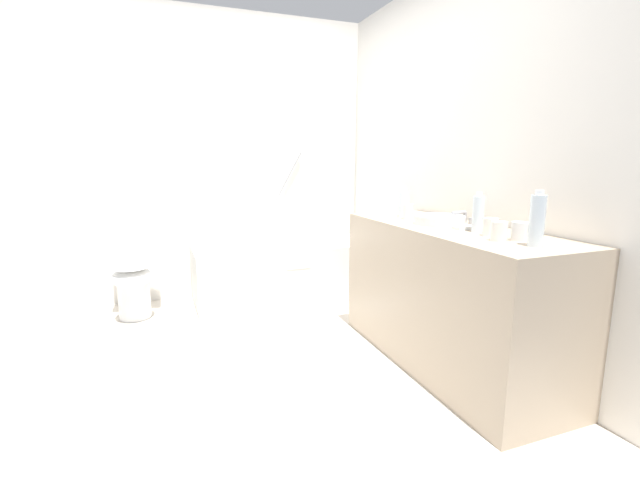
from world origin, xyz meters
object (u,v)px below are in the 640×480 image
sink_basin (439,220)px  toilet_paper_roll (102,316)px  bath_mat (279,320)px  sink_faucet (464,217)px  drinking_glass_0 (499,231)px  water_bottle_3 (537,220)px  drinking_glass_3 (408,212)px  soap_dish (462,228)px  water_bottle_0 (404,203)px  bathtub (284,269)px  drinking_glass_2 (490,227)px  water_bottle_2 (403,205)px  water_bottle_1 (478,214)px  toilet (133,273)px  drinking_glass_1 (519,231)px

sink_basin → toilet_paper_roll: (-2.06, 1.40, -0.83)m
bath_mat → toilet_paper_roll: size_ratio=4.79×
sink_faucet → drinking_glass_0: 0.62m
water_bottle_3 → drinking_glass_3: 0.99m
drinking_glass_3 → soap_dish: 0.48m
water_bottle_0 → drinking_glass_0: water_bottle_0 is taller
bathtub → bath_mat: size_ratio=2.98×
water_bottle_0 → drinking_glass_2: size_ratio=2.03×
bathtub → water_bottle_2: size_ratio=8.15×
water_bottle_3 → water_bottle_1: bearing=85.9°
toilet → drinking_glass_0: bearing=43.7°
drinking_glass_0 → water_bottle_1: bearing=71.4°
water_bottle_3 → soap_dish: size_ratio=2.84×
bath_mat → bathtub: bearing=70.0°
water_bottle_0 → soap_dish: 0.64m
sink_faucet → water_bottle_2: (-0.23, 0.33, 0.06)m
drinking_glass_1 → toilet_paper_roll: size_ratio=0.83×
drinking_glass_0 → drinking_glass_1: drinking_glass_0 is taller
toilet → water_bottle_3: size_ratio=2.70×
soap_dish → water_bottle_3: bearing=-90.7°
water_bottle_3 → drinking_glass_2: bearing=89.7°
sink_basin → bathtub: bearing=111.0°
water_bottle_1 → soap_dish: bearing=104.4°
drinking_glass_2 → toilet_paper_roll: size_ratio=0.85×
water_bottle_0 → water_bottle_2: 0.10m
water_bottle_1 → water_bottle_2: water_bottle_1 is taller
toilet_paper_roll → water_bottle_2: bearing=-27.9°
drinking_glass_2 → drinking_glass_0: bearing=-114.6°
sink_faucet → drinking_glass_1: drinking_glass_1 is taller
water_bottle_2 → bath_mat: water_bottle_2 is taller
water_bottle_2 → water_bottle_3: bearing=-88.0°
water_bottle_2 → water_bottle_3: 1.07m
water_bottle_3 → bath_mat: 2.07m
toilet → sink_faucet: (2.00, -1.46, 0.53)m
toilet → water_bottle_0: water_bottle_0 is taller
water_bottle_0 → water_bottle_1: 0.73m
water_bottle_0 → drinking_glass_3: size_ratio=1.88×
drinking_glass_2 → sink_faucet: bearing=66.3°
drinking_glass_0 → soap_dish: drinking_glass_0 is taller
water_bottle_3 → sink_basin: bearing=88.8°
water_bottle_1 → drinking_glass_0: size_ratio=2.27×
water_bottle_0 → drinking_glass_3: water_bottle_0 is taller
water_bottle_2 → drinking_glass_2: water_bottle_2 is taller
sink_basin → drinking_glass_0: bearing=-96.9°
toilet → drinking_glass_3: 2.20m
bathtub → drinking_glass_3: bearing=-67.8°
drinking_glass_1 → water_bottle_2: bearing=94.9°
sink_basin → drinking_glass_3: 0.26m
toilet → drinking_glass_3: drinking_glass_3 is taller
water_bottle_1 → soap_dish: water_bottle_1 is taller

